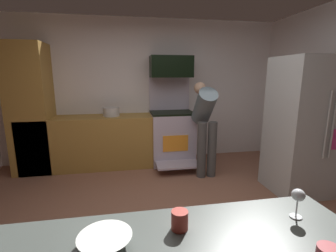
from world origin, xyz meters
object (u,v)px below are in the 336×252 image
at_px(mixing_bowl_large, 105,241).
at_px(wine_glass_near, 298,197).
at_px(refrigerator, 307,126).
at_px(stock_pot, 111,112).
at_px(oven_range, 172,135).
at_px(person_cook, 205,120).
at_px(microwave, 171,67).
at_px(mug_coffee, 180,220).

bearing_deg(mixing_bowl_large, wine_glass_near, 3.14).
relative_size(refrigerator, stock_pot, 6.55).
distance_m(mixing_bowl_large, stock_pot, 3.33).
height_order(mixing_bowl_large, stock_pot, stock_pot).
bearing_deg(wine_glass_near, mixing_bowl_large, -176.86).
xyz_separation_m(oven_range, stock_pot, (-1.07, 0.01, 0.46)).
distance_m(refrigerator, wine_glass_near, 2.43).
height_order(oven_range, person_cook, oven_range).
height_order(wine_glass_near, stock_pot, wine_glass_near).
distance_m(microwave, stock_pot, 1.32).
bearing_deg(stock_pot, oven_range, -0.72).
height_order(oven_range, mixing_bowl_large, oven_range).
bearing_deg(stock_pot, person_cook, -22.60).
bearing_deg(mixing_bowl_large, microwave, 74.70).
height_order(mixing_bowl_large, wine_glass_near, wine_glass_near).
height_order(person_cook, mug_coffee, person_cook).
relative_size(person_cook, stock_pot, 5.30).
relative_size(refrigerator, mixing_bowl_large, 8.11).
relative_size(mixing_bowl_large, wine_glass_near, 1.49).
xyz_separation_m(refrigerator, person_cook, (-1.17, 0.81, -0.03)).
bearing_deg(wine_glass_near, stock_pot, 108.10).
distance_m(oven_range, mug_coffee, 3.33).
bearing_deg(microwave, person_cook, -59.27).
bearing_deg(person_cook, refrigerator, -34.78).
bearing_deg(mixing_bowl_large, refrigerator, 36.92).
relative_size(person_cook, mug_coffee, 16.45).
relative_size(wine_glass_near, mug_coffee, 1.68).
height_order(refrigerator, stock_pot, refrigerator).
xyz_separation_m(refrigerator, stock_pot, (-2.66, 1.43, 0.06)).
bearing_deg(wine_glass_near, microwave, 89.96).
bearing_deg(oven_range, stock_pot, 179.28).
distance_m(person_cook, mug_coffee, 2.83).
xyz_separation_m(oven_range, mug_coffee, (-0.60, -3.25, 0.43)).
xyz_separation_m(mug_coffee, stock_pot, (-0.47, 3.26, 0.03)).
bearing_deg(oven_range, mixing_bowl_large, -105.71).
distance_m(wine_glass_near, stock_pot, 3.44).
xyz_separation_m(oven_range, microwave, (0.00, 0.09, 1.23)).
distance_m(oven_range, stock_pot, 1.17).
distance_m(refrigerator, stock_pot, 3.02).
relative_size(oven_range, wine_glass_near, 10.24).
bearing_deg(refrigerator, mixing_bowl_large, -143.08).
bearing_deg(stock_pot, refrigerator, -28.31).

